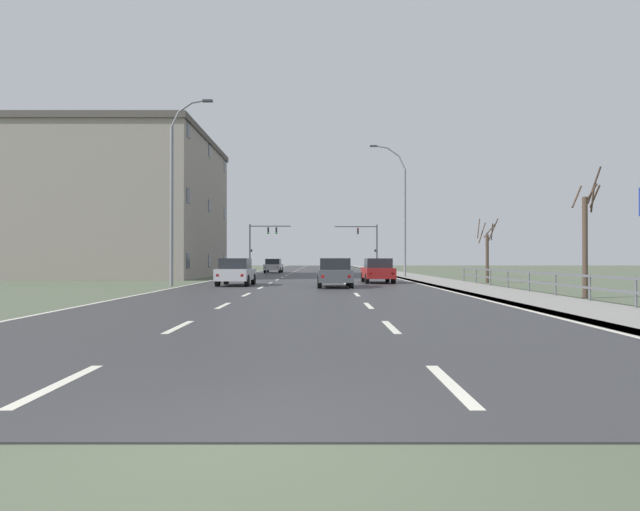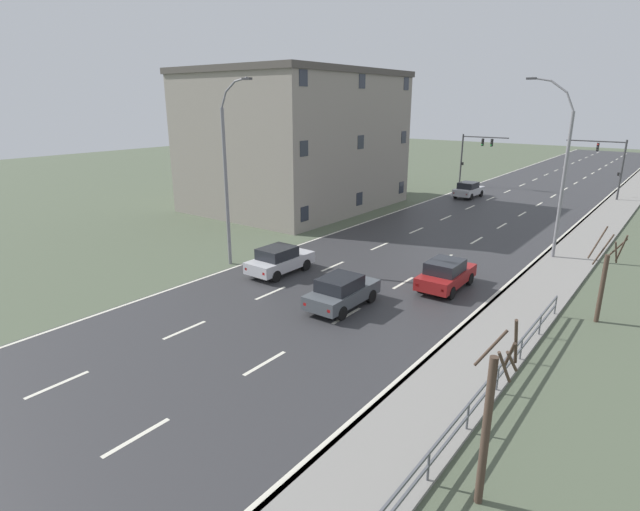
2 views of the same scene
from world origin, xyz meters
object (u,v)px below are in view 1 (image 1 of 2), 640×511
Objects in this scene: traffic_signal_right at (369,240)px; traffic_signal_left at (261,239)px; street_lamp_left_bank at (175,194)px; street_lamp_midground at (403,213)px; car_mid_centre at (378,270)px; car_far_left at (335,272)px; car_far_right at (237,272)px; car_near_right at (274,266)px; brick_building at (130,207)px.

traffic_signal_left is at bearing -176.09° from traffic_signal_right.
street_lamp_left_bank is 1.80× the size of traffic_signal_right.
street_lamp_midground is 10.44m from car_mid_centre.
street_lamp_midground is 16.04m from car_far_left.
street_lamp_left_bank is 35.89m from traffic_signal_left.
car_far_left and car_mid_centre have the same top height.
car_far_left and car_far_right have the same top height.
traffic_signal_right is 33.18m from car_mid_centre.
traffic_signal_right is at bearing 68.70° from street_lamp_left_bank.
car_near_right and car_far_left have the same top height.
brick_building is (-20.16, 12.21, 5.20)m from car_mid_centre.
car_near_right is 1.01× the size of car_mid_centre.
car_far_right is 9.13m from car_mid_centre.
car_far_left is at bearing -9.05° from street_lamp_left_bank.
car_near_right and car_mid_centre have the same top height.
car_far_right is at bearing -132.71° from street_lamp_midground.
street_lamp_left_bank reaches higher than car_mid_centre.
brick_building reaches higher than car_far_right.
car_far_right is (2.59, -35.40, -3.24)m from traffic_signal_left.
car_mid_centre is 0.23× the size of brick_building.
street_lamp_midground is at bearing 40.85° from street_lamp_left_bank.
brick_building is (-8.27, 16.06, 0.82)m from street_lamp_left_bank.
traffic_signal_left is at bearing 108.10° from car_mid_centre.
car_near_right is (2.19, -6.18, -3.24)m from traffic_signal_left.
car_far_right is (-11.43, -12.38, -4.41)m from street_lamp_midground.
street_lamp_left_bank is 30.15m from car_near_right.
traffic_signal_right is 1.41× the size of car_near_right.
street_lamp_left_bank reaches higher than traffic_signal_right.
car_near_right is at bearing 50.34° from brick_building.
car_far_right is at bearing 7.64° from street_lamp_left_bank.
street_lamp_left_bank is 18.08m from brick_building.
street_lamp_left_bank is 39.51m from traffic_signal_right.
car_mid_centre is (8.48, 3.39, 0.00)m from car_far_right.
street_lamp_midground reaches higher than traffic_signal_right.
street_lamp_midground is at bearing -53.08° from car_near_right.
traffic_signal_left is 1.42× the size of car_mid_centre.
traffic_signal_left is at bearing 111.38° from car_near_right.
street_lamp_midground is 23.35m from brick_building.
brick_building is at bearing -127.82° from car_near_right.
brick_building reaches higher than car_near_right.
car_near_right is at bearing 100.38° from car_far_left.
brick_building is at bearing 147.83° from car_mid_centre.
street_lamp_midground is 21.05m from car_near_right.
traffic_signal_left is at bearing 65.33° from brick_building.
car_mid_centre is at bearing 17.91° from street_lamp_left_bank.
traffic_signal_left is at bearing 121.34° from street_lamp_midground.
traffic_signal_left reaches higher than car_mid_centre.
street_lamp_left_bank is 10.12m from car_far_left.
traffic_signal_right is at bearing 3.91° from traffic_signal_left.
car_near_right is (3.02, 29.68, -4.38)m from street_lamp_left_bank.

